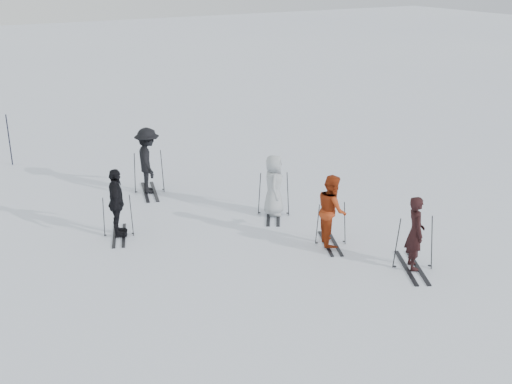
# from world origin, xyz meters

# --- Properties ---
(ground) EXTENTS (120.00, 120.00, 0.00)m
(ground) POSITION_xyz_m (0.00, 0.00, 0.00)
(ground) COLOR silver
(ground) RESTS_ON ground
(skier_near_dark) EXTENTS (0.66, 0.76, 1.75)m
(skier_near_dark) POSITION_xyz_m (1.97, -2.93, 0.88)
(skier_near_dark) COLOR black
(skier_near_dark) RESTS_ON ground
(skier_red) EXTENTS (0.97, 1.08, 1.81)m
(skier_red) POSITION_xyz_m (1.10, -0.88, 0.90)
(skier_red) COLOR #973011
(skier_red) RESTS_ON ground
(skier_grey) EXTENTS (0.91, 1.00, 1.72)m
(skier_grey) POSITION_xyz_m (0.86, 1.51, 0.86)
(skier_grey) COLOR #A0A6A9
(skier_grey) RESTS_ON ground
(skier_uphill_left) EXTENTS (0.77, 1.14, 1.80)m
(skier_uphill_left) POSITION_xyz_m (-3.41, 2.24, 0.90)
(skier_uphill_left) COLOR black
(skier_uphill_left) RESTS_ON ground
(skier_uphill_far) EXTENTS (1.05, 1.45, 2.01)m
(skier_uphill_far) POSITION_xyz_m (-1.53, 4.95, 1.01)
(skier_uphill_far) COLOR black
(skier_uphill_far) RESTS_ON ground
(skis_near_dark) EXTENTS (2.08, 1.69, 1.34)m
(skis_near_dark) POSITION_xyz_m (1.97, -2.93, 0.67)
(skis_near_dark) COLOR black
(skis_near_dark) RESTS_ON ground
(skis_red) EXTENTS (1.77, 1.37, 1.14)m
(skis_red) POSITION_xyz_m (1.10, -0.88, 0.57)
(skis_red) COLOR black
(skis_red) RESTS_ON ground
(skis_grey) EXTENTS (2.00, 1.74, 1.29)m
(skis_grey) POSITION_xyz_m (0.86, 1.51, 0.65)
(skis_grey) COLOR black
(skis_grey) RESTS_ON ground
(skis_uphill_left) EXTENTS (1.76, 1.31, 1.15)m
(skis_uphill_left) POSITION_xyz_m (-3.41, 2.24, 0.57)
(skis_uphill_left) COLOR black
(skis_uphill_left) RESTS_ON ground
(skis_uphill_far) EXTENTS (2.06, 1.43, 1.36)m
(skis_uphill_far) POSITION_xyz_m (-1.53, 4.95, 0.68)
(skis_uphill_far) COLOR black
(skis_uphill_far) RESTS_ON ground
(piste_marker) EXTENTS (0.05, 0.05, 1.79)m
(piste_marker) POSITION_xyz_m (-4.71, 9.97, 0.90)
(piste_marker) COLOR black
(piste_marker) RESTS_ON ground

